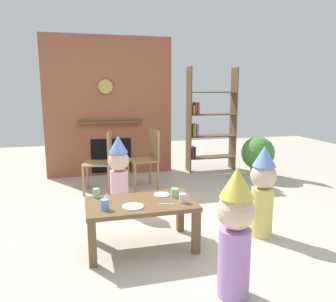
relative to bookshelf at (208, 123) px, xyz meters
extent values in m
plane|color=#BCB29E|center=(-1.44, -2.40, -0.89)|extent=(12.00, 12.00, 0.00)
cube|color=#935138|center=(-1.78, 0.20, 0.31)|extent=(2.20, 0.18, 2.40)
cube|color=black|center=(-1.78, 0.10, -0.54)|extent=(0.70, 0.02, 0.60)
cube|color=brown|center=(-1.78, 0.06, 0.06)|extent=(1.10, 0.10, 0.04)
cylinder|color=tan|center=(-1.84, 0.08, 0.66)|extent=(0.24, 0.04, 0.24)
cube|color=brown|center=(-0.38, 0.00, 0.06)|extent=(0.02, 0.28, 1.90)
cube|color=brown|center=(0.50, 0.00, 0.06)|extent=(0.02, 0.28, 1.90)
cube|color=brown|center=(0.06, 0.00, -0.64)|extent=(0.86, 0.28, 0.02)
cube|color=brown|center=(0.06, 0.00, -0.24)|extent=(0.86, 0.28, 0.02)
cube|color=brown|center=(0.06, 0.00, 0.16)|extent=(0.86, 0.28, 0.02)
cube|color=brown|center=(0.06, 0.00, 0.56)|extent=(0.86, 0.28, 0.02)
cube|color=#B23333|center=(-0.32, 0.00, -0.55)|extent=(0.02, 0.20, 0.17)
cube|color=#3359A5|center=(-0.27, 0.00, -0.53)|extent=(0.02, 0.20, 0.20)
cube|color=#3F8C4C|center=(-0.31, 0.00, -0.12)|extent=(0.03, 0.20, 0.22)
cube|color=gold|center=(-0.28, 0.00, -0.12)|extent=(0.02, 0.20, 0.23)
cube|color=#8C4C99|center=(-0.24, 0.00, -0.12)|extent=(0.04, 0.20, 0.22)
cube|color=#D87F3F|center=(-0.31, 0.00, 0.25)|extent=(0.03, 0.20, 0.16)
cube|color=#4C4C51|center=(-0.28, 0.00, 0.27)|extent=(0.03, 0.20, 0.21)
cube|color=#B23333|center=(-0.22, 0.00, 0.27)|extent=(0.04, 0.20, 0.21)
cube|color=brown|center=(-1.75, -2.74, -0.46)|extent=(1.03, 0.60, 0.04)
cube|color=brown|center=(-2.22, -2.99, -0.69)|extent=(0.07, 0.07, 0.41)
cube|color=brown|center=(-1.28, -2.99, -0.69)|extent=(0.07, 0.07, 0.41)
cube|color=brown|center=(-2.22, -2.48, -0.69)|extent=(0.07, 0.07, 0.41)
cube|color=brown|center=(-1.28, -2.48, -0.69)|extent=(0.07, 0.07, 0.41)
cylinder|color=#8CD18C|center=(-1.40, -2.68, -0.40)|extent=(0.08, 0.08, 0.09)
cylinder|color=#669EE0|center=(-2.10, -2.86, -0.39)|extent=(0.08, 0.08, 0.09)
cylinder|color=#8CD18C|center=(-2.15, -2.49, -0.39)|extent=(0.07, 0.07, 0.09)
cylinder|color=silver|center=(-1.37, -2.85, -0.40)|extent=(0.07, 0.07, 0.09)
cylinder|color=white|center=(-1.85, -2.86, -0.43)|extent=(0.20, 0.20, 0.01)
cylinder|color=white|center=(-1.51, -2.60, -0.43)|extent=(0.16, 0.16, 0.01)
cone|color=#EAC68C|center=(-2.06, -2.64, -0.40)|extent=(0.10, 0.10, 0.08)
cube|color=silver|center=(-1.53, -2.87, -0.44)|extent=(0.15, 0.07, 0.01)
cylinder|color=#B27FCC|center=(-1.23, -3.68, -0.63)|extent=(0.23, 0.23, 0.52)
sphere|color=beige|center=(-1.23, -3.68, -0.23)|extent=(0.27, 0.27, 0.27)
cone|color=#F2D14C|center=(-1.23, -3.68, -0.02)|extent=(0.24, 0.24, 0.22)
cylinder|color=#E0CC66|center=(-0.50, -2.80, -0.64)|extent=(0.23, 0.23, 0.51)
sphere|color=beige|center=(-0.50, -2.80, -0.25)|extent=(0.26, 0.26, 0.26)
cone|color=#668CE5|center=(-0.50, -2.80, -0.05)|extent=(0.24, 0.24, 0.21)
cylinder|color=#EAB2C6|center=(-1.84, -1.67, -0.64)|extent=(0.23, 0.23, 0.51)
sphere|color=beige|center=(-1.84, -1.67, -0.26)|extent=(0.26, 0.26, 0.26)
cone|color=#668CE5|center=(-1.84, -1.67, -0.05)|extent=(0.24, 0.24, 0.21)
cube|color=#9E7A51|center=(-2.07, -0.86, -0.45)|extent=(0.47, 0.47, 0.02)
cube|color=#9E7A51|center=(-1.88, -0.90, -0.22)|extent=(0.10, 0.40, 0.45)
cylinder|color=#9E7A51|center=(-2.21, -0.65, -0.68)|extent=(0.04, 0.04, 0.43)
cylinder|color=#9E7A51|center=(-2.28, -1.01, -0.68)|extent=(0.04, 0.04, 0.43)
cylinder|color=#9E7A51|center=(-1.86, -0.72, -0.68)|extent=(0.04, 0.04, 0.43)
cylinder|color=#9E7A51|center=(-1.92, -1.07, -0.68)|extent=(0.04, 0.04, 0.43)
cube|color=#9E7A51|center=(-1.38, -0.82, -0.45)|extent=(0.45, 0.45, 0.02)
cube|color=#9E7A51|center=(-1.20, -0.80, -0.22)|extent=(0.09, 0.40, 0.45)
cylinder|color=#9E7A51|center=(-1.59, -0.67, -0.68)|extent=(0.04, 0.04, 0.43)
cylinder|color=#9E7A51|center=(-1.54, -1.03, -0.68)|extent=(0.04, 0.04, 0.43)
cylinder|color=#9E7A51|center=(-1.23, -0.62, -0.68)|extent=(0.04, 0.04, 0.43)
cylinder|color=#9E7A51|center=(-1.18, -0.98, -0.68)|extent=(0.04, 0.04, 0.43)
cylinder|color=beige|center=(0.62, -0.74, -0.79)|extent=(0.23, 0.23, 0.20)
sphere|color=#408334|center=(0.62, -0.74, -0.46)|extent=(0.56, 0.56, 0.56)
camera|label=1|loc=(-2.26, -5.71, 0.62)|focal=35.43mm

